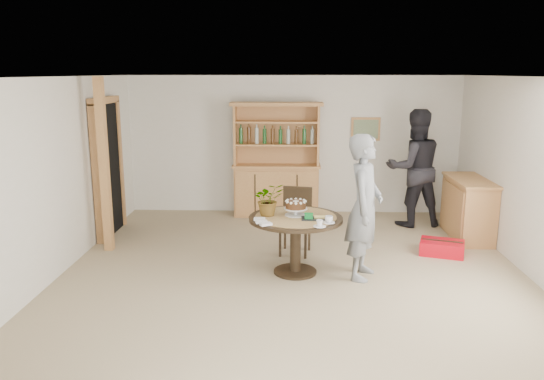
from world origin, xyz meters
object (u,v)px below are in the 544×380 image
(hutch, at_px, (276,178))
(adult_person, at_px, (414,168))
(dining_table, at_px, (296,228))
(teen_boy, at_px, (364,207))
(sideboard, at_px, (468,208))
(dining_chair, at_px, (296,216))
(red_suitcase, at_px, (442,248))

(hutch, bearing_deg, adult_person, -13.71)
(dining_table, bearing_deg, teen_boy, -6.71)
(hutch, bearing_deg, sideboard, -22.21)
(dining_chair, height_order, teen_boy, teen_boy)
(hutch, bearing_deg, dining_chair, -80.53)
(hutch, distance_m, red_suitcase, 3.25)
(dining_chair, bearing_deg, teen_boy, -37.65)
(teen_boy, distance_m, red_suitcase, 1.73)
(hutch, bearing_deg, dining_table, -83.52)
(hutch, height_order, dining_chair, hutch)
(dining_table, height_order, adult_person, adult_person)
(red_suitcase, bearing_deg, adult_person, 111.85)
(sideboard, xyz_separation_m, teen_boy, (-1.87, -1.72, 0.44))
(sideboard, distance_m, dining_chair, 2.82)
(dining_table, height_order, red_suitcase, dining_table)
(sideboard, height_order, dining_table, sideboard)
(adult_person, bearing_deg, dining_chair, 27.18)
(dining_chair, xyz_separation_m, adult_person, (1.98, 1.47, 0.45))
(hutch, xyz_separation_m, teen_boy, (1.17, -2.96, 0.22))
(red_suitcase, bearing_deg, dining_chair, -163.49)
(hutch, height_order, dining_table, hutch)
(sideboard, height_order, dining_chair, dining_chair)
(dining_chair, distance_m, adult_person, 2.51)
(dining_chair, relative_size, teen_boy, 0.52)
(dining_chair, xyz_separation_m, red_suitcase, (2.09, -0.05, -0.43))
(teen_boy, bearing_deg, hutch, 39.67)
(teen_boy, bearing_deg, adult_person, -7.57)
(sideboard, bearing_deg, adult_person, 136.77)
(hutch, relative_size, red_suitcase, 2.94)
(teen_boy, bearing_deg, dining_chair, 60.02)
(hutch, xyz_separation_m, dining_chair, (0.34, -2.03, -0.15))
(dining_table, distance_m, adult_person, 3.07)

